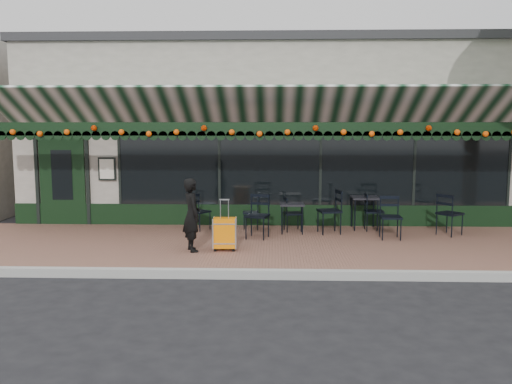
{
  "coord_description": "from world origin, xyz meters",
  "views": [
    {
      "loc": [
        0.32,
        -8.84,
        2.54
      ],
      "look_at": [
        -0.04,
        1.6,
        1.25
      ],
      "focal_mm": 38.0,
      "sensor_mm": 36.0,
      "label": 1
    }
  ],
  "objects_px": {
    "chair_a_right": "(374,212)",
    "chair_a_extra": "(450,214)",
    "chair_b_front": "(257,216)",
    "cafe_table_a": "(365,200)",
    "cafe_table_b": "(292,206)",
    "chair_a_left": "(329,211)",
    "chair_a_front": "(391,218)",
    "woman": "(192,215)",
    "chair_b_left": "(251,213)",
    "chair_b_right": "(293,214)",
    "chair_solo": "(199,212)",
    "suitcase": "(225,234)"
  },
  "relations": [
    {
      "from": "chair_b_front",
      "to": "cafe_table_a",
      "type": "bearing_deg",
      "value": 39.53
    },
    {
      "from": "chair_a_left",
      "to": "chair_b_left",
      "type": "relative_size",
      "value": 1.3
    },
    {
      "from": "woman",
      "to": "chair_solo",
      "type": "bearing_deg",
      "value": -19.93
    },
    {
      "from": "woman",
      "to": "chair_b_front",
      "type": "bearing_deg",
      "value": -68.84
    },
    {
      "from": "chair_b_right",
      "to": "chair_a_left",
      "type": "bearing_deg",
      "value": -117.07
    },
    {
      "from": "chair_solo",
      "to": "chair_b_right",
      "type": "bearing_deg",
      "value": -56.35
    },
    {
      "from": "chair_a_extra",
      "to": "chair_b_front",
      "type": "distance_m",
      "value": 4.22
    },
    {
      "from": "cafe_table_a",
      "to": "chair_solo",
      "type": "bearing_deg",
      "value": -176.39
    },
    {
      "from": "chair_b_right",
      "to": "chair_b_front",
      "type": "xyz_separation_m",
      "value": [
        -0.78,
        -0.83,
        0.08
      ]
    },
    {
      "from": "chair_a_left",
      "to": "chair_a_front",
      "type": "distance_m",
      "value": 1.35
    },
    {
      "from": "chair_a_front",
      "to": "chair_a_extra",
      "type": "relative_size",
      "value": 0.98
    },
    {
      "from": "chair_a_left",
      "to": "chair_b_left",
      "type": "xyz_separation_m",
      "value": [
        -1.76,
        0.44,
        -0.11
      ]
    },
    {
      "from": "chair_b_right",
      "to": "chair_b_left",
      "type": "bearing_deg",
      "value": 67.76
    },
    {
      "from": "cafe_table_a",
      "to": "cafe_table_b",
      "type": "xyz_separation_m",
      "value": [
        -1.69,
        -0.5,
        -0.08
      ]
    },
    {
      "from": "chair_a_left",
      "to": "chair_b_left",
      "type": "distance_m",
      "value": 1.82
    },
    {
      "from": "chair_a_right",
      "to": "chair_a_extra",
      "type": "height_order",
      "value": "chair_a_extra"
    },
    {
      "from": "cafe_table_a",
      "to": "chair_a_front",
      "type": "distance_m",
      "value": 1.18
    },
    {
      "from": "suitcase",
      "to": "cafe_table_a",
      "type": "distance_m",
      "value": 3.82
    },
    {
      "from": "woman",
      "to": "cafe_table_b",
      "type": "bearing_deg",
      "value": -70.82
    },
    {
      "from": "chair_b_left",
      "to": "woman",
      "type": "bearing_deg",
      "value": -26.55
    },
    {
      "from": "chair_a_right",
      "to": "chair_a_extra",
      "type": "xyz_separation_m",
      "value": [
        1.56,
        -0.45,
        0.03
      ]
    },
    {
      "from": "cafe_table_a",
      "to": "chair_a_front",
      "type": "height_order",
      "value": "chair_a_front"
    },
    {
      "from": "woman",
      "to": "chair_a_right",
      "type": "bearing_deg",
      "value": -84.76
    },
    {
      "from": "chair_a_extra",
      "to": "cafe_table_b",
      "type": "bearing_deg",
      "value": 49.31
    },
    {
      "from": "chair_b_front",
      "to": "chair_b_left",
      "type": "bearing_deg",
      "value": 114.91
    },
    {
      "from": "chair_a_left",
      "to": "chair_a_right",
      "type": "relative_size",
      "value": 1.14
    },
    {
      "from": "chair_a_left",
      "to": "chair_a_right",
      "type": "xyz_separation_m",
      "value": [
        1.05,
        0.34,
        -0.06
      ]
    },
    {
      "from": "chair_a_right",
      "to": "chair_a_extra",
      "type": "bearing_deg",
      "value": -104.53
    },
    {
      "from": "chair_b_left",
      "to": "chair_b_right",
      "type": "height_order",
      "value": "chair_b_right"
    },
    {
      "from": "cafe_table_a",
      "to": "chair_a_extra",
      "type": "xyz_separation_m",
      "value": [
        1.75,
        -0.65,
        -0.21
      ]
    },
    {
      "from": "chair_a_front",
      "to": "chair_b_front",
      "type": "xyz_separation_m",
      "value": [
        -2.81,
        -0.03,
        0.02
      ]
    },
    {
      "from": "cafe_table_b",
      "to": "chair_a_front",
      "type": "height_order",
      "value": "chair_a_front"
    },
    {
      "from": "chair_b_left",
      "to": "chair_b_front",
      "type": "height_order",
      "value": "chair_b_front"
    },
    {
      "from": "suitcase",
      "to": "chair_a_front",
      "type": "distance_m",
      "value": 3.61
    },
    {
      "from": "cafe_table_a",
      "to": "chair_a_right",
      "type": "distance_m",
      "value": 0.36
    },
    {
      "from": "chair_a_right",
      "to": "chair_b_front",
      "type": "distance_m",
      "value": 2.79
    },
    {
      "from": "chair_a_right",
      "to": "chair_solo",
      "type": "xyz_separation_m",
      "value": [
        -3.99,
        -0.04,
        -0.02
      ]
    },
    {
      "from": "chair_a_extra",
      "to": "chair_solo",
      "type": "xyz_separation_m",
      "value": [
        -5.55,
        0.41,
        -0.05
      ]
    },
    {
      "from": "chair_b_front",
      "to": "chair_solo",
      "type": "height_order",
      "value": "chair_b_front"
    },
    {
      "from": "chair_b_front",
      "to": "cafe_table_b",
      "type": "bearing_deg",
      "value": 54.47
    },
    {
      "from": "chair_b_left",
      "to": "chair_b_front",
      "type": "xyz_separation_m",
      "value": [
        0.19,
        -1.03,
        0.09
      ]
    },
    {
      "from": "suitcase",
      "to": "chair_a_right",
      "type": "bearing_deg",
      "value": 31.58
    },
    {
      "from": "woman",
      "to": "chair_a_left",
      "type": "xyz_separation_m",
      "value": [
        2.79,
        1.81,
        -0.21
      ]
    },
    {
      "from": "cafe_table_b",
      "to": "chair_a_right",
      "type": "height_order",
      "value": "chair_a_right"
    },
    {
      "from": "cafe_table_b",
      "to": "chair_a_extra",
      "type": "relative_size",
      "value": 0.71
    },
    {
      "from": "cafe_table_b",
      "to": "chair_b_front",
      "type": "bearing_deg",
      "value": -140.21
    },
    {
      "from": "cafe_table_b",
      "to": "suitcase",
      "type": "bearing_deg",
      "value": -126.86
    },
    {
      "from": "chair_a_left",
      "to": "chair_a_front",
      "type": "xyz_separation_m",
      "value": [
        1.23,
        -0.56,
        -0.03
      ]
    },
    {
      "from": "chair_a_front",
      "to": "chair_b_right",
      "type": "relative_size",
      "value": 1.15
    },
    {
      "from": "chair_a_extra",
      "to": "chair_b_left",
      "type": "distance_m",
      "value": 4.41
    }
  ]
}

